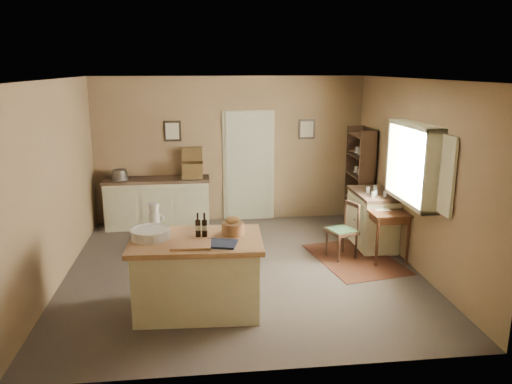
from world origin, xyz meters
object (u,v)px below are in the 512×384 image
work_island (197,272)px  shelving_unit (362,178)px  writing_desk (384,214)px  desk_chair (342,231)px  right_cabinet (372,219)px  sideboard (158,201)px

work_island → shelving_unit: (3.00, 2.98, 0.42)m
work_island → shelving_unit: shelving_unit is taller
writing_desk → desk_chair: (-0.65, -0.00, -0.25)m
desk_chair → right_cabinet: size_ratio=0.80×
writing_desk → desk_chair: 0.69m
work_island → writing_desk: size_ratio=1.76×
sideboard → right_cabinet: sideboard is taller
work_island → desk_chair: 2.64m
work_island → shelving_unit: 4.25m
work_island → desk_chair: size_ratio=1.88×
desk_chair → shelving_unit: 1.78m
right_cabinet → shelving_unit: bearing=81.9°
right_cabinet → shelving_unit: 1.15m
work_island → sideboard: bearing=104.3°
shelving_unit → work_island: bearing=-135.2°
right_cabinet → writing_desk: bearing=-90.0°
sideboard → desk_chair: size_ratio=2.25×
sideboard → writing_desk: 4.02m
desk_chair → right_cabinet: bearing=16.4°
right_cabinet → work_island: bearing=-145.9°
work_island → sideboard: size_ratio=0.84×
sideboard → right_cabinet: bearing=-21.9°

